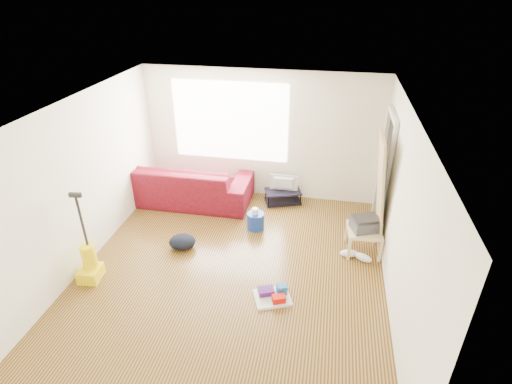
% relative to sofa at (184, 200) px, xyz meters
% --- Properties ---
extents(room, '(4.51, 5.01, 2.51)m').
position_rel_sofa_xyz_m(room, '(1.53, -1.80, 1.25)').
color(room, '#3D230B').
rests_on(room, ground).
extents(sofa, '(2.66, 1.04, 0.78)m').
position_rel_sofa_xyz_m(sofa, '(0.00, 0.00, 0.00)').
color(sofa, '#430411').
rests_on(sofa, ground).
extents(tv_stand, '(0.77, 0.59, 0.26)m').
position_rel_sofa_xyz_m(tv_stand, '(1.94, 0.27, 0.14)').
color(tv_stand, black).
rests_on(tv_stand, ground).
extents(tv, '(0.55, 0.07, 0.31)m').
position_rel_sofa_xyz_m(tv, '(1.94, 0.27, 0.41)').
color(tv, black).
rests_on(tv, tv_stand).
extents(side_table, '(0.56, 0.56, 0.43)m').
position_rel_sofa_xyz_m(side_table, '(3.41, -1.06, 0.36)').
color(side_table, tan).
rests_on(side_table, ground).
extents(printer, '(0.51, 0.46, 0.22)m').
position_rel_sofa_xyz_m(printer, '(3.41, -1.06, 0.53)').
color(printer, '#363639').
rests_on(printer, side_table).
extents(bucket, '(0.31, 0.31, 0.30)m').
position_rel_sofa_xyz_m(bucket, '(1.59, -0.72, 0.00)').
color(bucket, navy).
rests_on(bucket, ground).
extents(toilet_paper, '(0.11, 0.11, 0.10)m').
position_rel_sofa_xyz_m(toilet_paper, '(1.58, -0.73, 0.20)').
color(toilet_paper, silver).
rests_on(toilet_paper, bucket).
extents(cleaning_tray, '(0.59, 0.54, 0.17)m').
position_rel_sofa_xyz_m(cleaning_tray, '(2.17, -2.39, 0.05)').
color(cleaning_tray, silver).
rests_on(cleaning_tray, ground).
extents(backpack, '(0.51, 0.45, 0.24)m').
position_rel_sofa_xyz_m(backpack, '(0.52, -1.52, 0.00)').
color(backpack, black).
rests_on(backpack, ground).
extents(sneakers, '(0.53, 0.27, 0.12)m').
position_rel_sofa_xyz_m(sneakers, '(3.31, -1.27, 0.06)').
color(sneakers, white).
rests_on(sneakers, ground).
extents(vacuum, '(0.33, 0.37, 1.40)m').
position_rel_sofa_xyz_m(vacuum, '(-0.54, -2.46, 0.26)').
color(vacuum, '#FFDF06').
rests_on(vacuum, ground).
extents(door_panel, '(0.24, 0.76, 1.90)m').
position_rel_sofa_xyz_m(door_panel, '(3.59, -0.81, 0.00)').
color(door_panel, '#A77F60').
rests_on(door_panel, ground).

